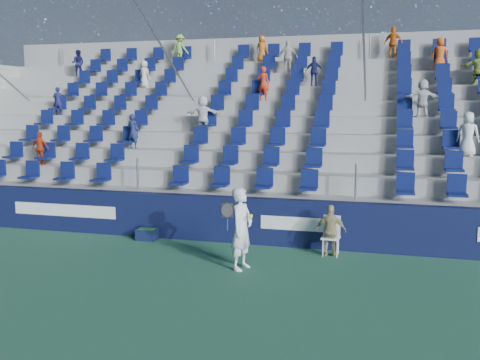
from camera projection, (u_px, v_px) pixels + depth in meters
name	position (u px, v px, depth m)	size (l,w,h in m)	color
ground	(195.00, 280.00, 10.98)	(70.00, 70.00, 0.00)	#296144
sponsor_wall	(236.00, 220.00, 13.91)	(24.00, 0.32, 1.20)	#10153A
grandstand	(276.00, 146.00, 18.56)	(24.00, 8.17, 6.63)	gray
tennis_player	(242.00, 229.00, 11.58)	(0.69, 0.74, 1.80)	white
line_judge_chair	(331.00, 232.00, 12.78)	(0.44, 0.45, 0.94)	white
line_judge	(331.00, 231.00, 12.63)	(0.72, 0.30, 1.23)	tan
ball_bin	(147.00, 234.00, 14.20)	(0.55, 0.37, 0.30)	#0F183A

